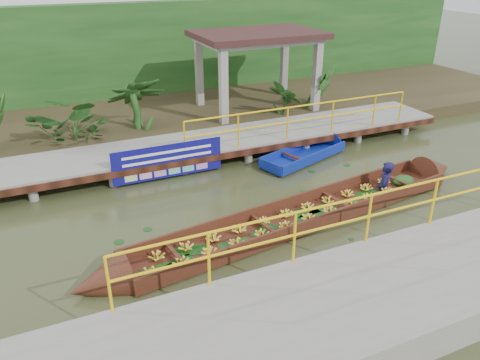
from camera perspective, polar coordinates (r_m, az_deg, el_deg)
name	(u,v)px	position (r m, az deg, el deg)	size (l,w,h in m)	color
ground	(258,208)	(11.50, 2.20, -3.45)	(80.00, 80.00, 0.00)	#2D351A
land_strip	(170,114)	(17.91, -8.48, 7.95)	(30.00, 8.00, 0.45)	#2E2617
far_dock	(209,144)	(14.17, -3.81, 4.44)	(16.00, 2.06, 1.66)	gray
near_dock	(413,288)	(9.01, 20.37, -12.21)	(18.00, 2.40, 1.73)	gray
pavilion	(257,43)	(17.25, 2.12, 16.39)	(4.40, 3.00, 3.00)	gray
foliage_backdrop	(150,54)	(19.84, -10.92, 14.80)	(30.00, 0.80, 4.00)	#153F14
vendor_boat	(310,211)	(11.09, 8.59, -3.75)	(10.65, 2.46, 2.02)	#391B0F
moored_blue_boat	(320,149)	(14.86, 9.75, 3.78)	(3.51, 1.94, 0.81)	navy
blue_banner	(168,161)	(12.87, -8.75, 2.32)	(3.05, 0.04, 0.95)	navy
tropical_plants	(134,111)	(15.20, -12.74, 8.26)	(14.21, 1.21, 1.51)	#153F14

